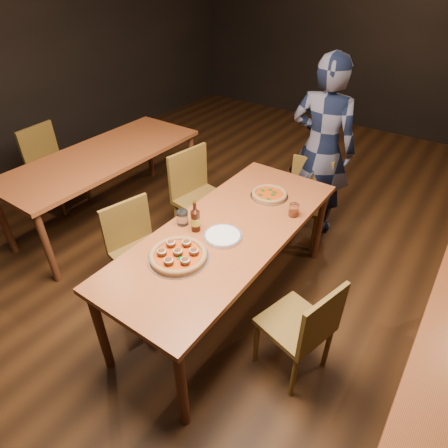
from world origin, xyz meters
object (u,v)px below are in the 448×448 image
Objects in this scene: table_main at (228,237)px; table_left at (103,161)px; plate_stack at (223,236)px; water_glass at (182,218)px; chair_main_e at (295,323)px; pizza_margherita at (269,194)px; chair_end at (304,202)px; amber_glass at (294,210)px; diner at (321,149)px; pizza_meatball at (178,255)px; chair_main_nw at (142,254)px; chair_main_sw at (205,200)px; beer_bottle at (195,220)px; chair_nbr_left at (56,167)px.

table_left is at bearing 169.99° from table_main.
plate_stack is 0.33m from water_glass.
table_left is 2.44m from chair_main_e.
chair_end is at bearing 83.72° from pizza_margherita.
diner is at bearing 102.54° from amber_glass.
pizza_meatball is (-0.08, -0.44, 0.10)m from table_main.
plate_stack is (-0.64, 0.11, 0.35)m from chair_main_e.
chair_end is 7.92× the size of water_glass.
chair_main_sw is at bearing 15.98° from chair_main_nw.
table_left is at bearing 111.29° from chair_main_sw.
beer_bottle reaches higher than chair_main_sw.
chair_end is 1.39m from water_glass.
table_main is 0.46m from pizza_meatball.
table_main is 6.67× the size of pizza_margherita.
chair_nbr_left is at bearing 173.08° from plate_stack.
water_glass is at bearing -116.54° from chair_end.
chair_end is 1.64m from pizza_meatball.
chair_main_e is 3.27× the size of plate_stack.
water_glass reaches higher than amber_glass.
table_left is 8.64× the size of beer_bottle.
pizza_meatball reaches higher than plate_stack.
chair_main_nw reaches higher than plate_stack.
table_main is 7.87× the size of plate_stack.
chair_nbr_left is at bearing -170.78° from table_left.
chair_nbr_left is (-2.47, -0.96, 0.05)m from chair_end.
water_glass is (2.09, -0.32, 0.34)m from chair_nbr_left.
table_main is at bearing 79.81° from pizza_meatball.
diner is (2.47, 1.23, 0.40)m from chair_nbr_left.
pizza_margherita is at bearing 74.22° from beer_bottle.
pizza_margherita is 1.18× the size of plate_stack.
pizza_margherita is (0.62, 0.85, 0.34)m from chair_main_nw.
diner is (0.25, 1.56, 0.02)m from beer_bottle.
pizza_meatball is at bearing -72.28° from beer_bottle.
table_main is 1.43m from diner.
chair_end reaches higher than pizza_meatball.
chair_main_e is (1.30, -0.75, -0.06)m from chair_main_sw.
beer_bottle is (0.43, 0.16, 0.40)m from chair_main_nw.
chair_main_nw reaches higher than chair_end.
chair_nbr_left reaches higher than chair_main_nw.
amber_glass is (0.90, 0.71, 0.37)m from chair_main_nw.
pizza_margherita is (-0.65, 0.76, 0.35)m from chair_main_e.
chair_end reaches higher than table_left.
table_left is at bearing -176.75° from amber_glass.
chair_end is at bearing 84.04° from pizza_meatball.
diner is at bearing -7.95° from chair_main_nw.
amber_glass is at bearing -25.72° from pizza_margherita.
beer_bottle reaches higher than amber_glass.
chair_main_sw is at bearing 135.83° from plate_stack.
chair_main_nw is at bearing -70.89° from chair_main_e.
chair_main_nw is 0.94× the size of chair_nbr_left.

